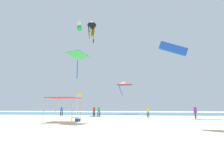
# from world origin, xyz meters

# --- Properties ---
(ground) EXTENTS (110.00, 110.00, 0.10)m
(ground) POSITION_xyz_m (0.00, 0.00, -0.05)
(ground) COLOR beige
(ocean_strip) EXTENTS (110.00, 21.23, 0.03)m
(ocean_strip) POSITION_xyz_m (0.00, 27.82, 0.01)
(ocean_strip) COLOR teal
(ocean_strip) RESTS_ON ground
(canopy_tent) EXTENTS (3.23, 3.08, 2.62)m
(canopy_tent) POSITION_xyz_m (-5.25, 0.49, 2.49)
(canopy_tent) COLOR #B2B2B7
(canopy_tent) RESTS_ON ground
(person_near_tent) EXTENTS (0.42, 0.44, 1.78)m
(person_near_tent) POSITION_xyz_m (10.93, 7.56, 1.04)
(person_near_tent) COLOR brown
(person_near_tent) RESTS_ON ground
(person_leftmost) EXTENTS (0.47, 0.42, 1.76)m
(person_leftmost) POSITION_xyz_m (-3.35, 11.46, 1.03)
(person_leftmost) COLOR black
(person_leftmost) RESTS_ON ground
(person_central) EXTENTS (0.39, 0.39, 1.65)m
(person_central) POSITION_xyz_m (4.64, 9.68, 0.97)
(person_central) COLOR #33384C
(person_central) RESTS_ON ground
(person_rightmost) EXTENTS (0.41, 0.42, 1.74)m
(person_rightmost) POSITION_xyz_m (-4.45, 12.59, 1.02)
(person_rightmost) COLOR black
(person_rightmost) RESTS_ON ground
(person_far_shore) EXTENTS (0.43, 0.43, 1.80)m
(person_far_shore) POSITION_xyz_m (-10.94, 14.09, 1.06)
(person_far_shore) COLOR black
(person_far_shore) RESTS_ON ground
(banner_flag) EXTENTS (0.61, 0.06, 3.39)m
(banner_flag) POSITION_xyz_m (-4.95, 4.84, 2.06)
(banner_flag) COLOR silver
(banner_flag) RESTS_ON ground
(cooler_box) EXTENTS (0.57, 0.37, 0.35)m
(cooler_box) POSITION_xyz_m (-3.45, 0.35, 0.18)
(cooler_box) COLOR blue
(cooler_box) RESTS_ON ground
(kite_box_white) EXTENTS (1.22, 1.41, 2.37)m
(kite_box_white) POSITION_xyz_m (-10.56, 22.09, 21.01)
(kite_box_white) COLOR white
(kite_octopus_black) EXTENTS (3.16, 3.16, 5.53)m
(kite_octopus_black) POSITION_xyz_m (-8.71, 27.17, 22.97)
(kite_octopus_black) COLOR black
(kite_diamond_green) EXTENTS (3.01, 3.00, 3.30)m
(kite_diamond_green) POSITION_xyz_m (-4.40, 2.55, 8.02)
(kite_diamond_green) COLOR green
(kite_delta_red) EXTENTS (6.01, 6.01, 3.33)m
(kite_delta_red) POSITION_xyz_m (-0.15, 27.27, 7.48)
(kite_delta_red) COLOR red
(kite_parafoil_blue) EXTENTS (5.08, 0.83, 3.09)m
(kite_parafoil_blue) POSITION_xyz_m (9.56, 13.65, 11.85)
(kite_parafoil_blue) COLOR blue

